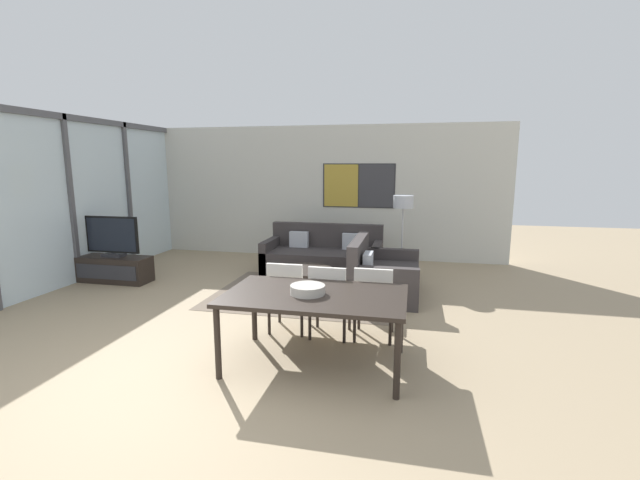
% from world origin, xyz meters
% --- Properties ---
extents(ground_plane, '(24.00, 24.00, 0.00)m').
position_xyz_m(ground_plane, '(0.00, 0.00, 0.00)').
color(ground_plane, '#9E896B').
extents(wall_back, '(8.01, 0.09, 2.80)m').
position_xyz_m(wall_back, '(0.03, 5.92, 1.41)').
color(wall_back, silver).
rests_on(wall_back, ground_plane).
extents(window_wall_left, '(0.07, 5.92, 2.80)m').
position_xyz_m(window_wall_left, '(-3.50, 2.96, 1.53)').
color(window_wall_left, silver).
rests_on(window_wall_left, ground_plane).
extents(area_rug, '(2.77, 2.19, 0.01)m').
position_xyz_m(area_rug, '(0.47, 3.16, 0.00)').
color(area_rug, '#706051').
rests_on(area_rug, ground_plane).
extents(tv_console, '(1.23, 0.46, 0.44)m').
position_xyz_m(tv_console, '(-2.89, 3.13, 0.22)').
color(tv_console, black).
rests_on(tv_console, ground_plane).
extents(television, '(0.98, 0.20, 0.69)m').
position_xyz_m(television, '(-2.89, 3.13, 0.78)').
color(television, '#2D2D33').
rests_on(television, tv_console).
extents(sofa_main, '(2.15, 1.00, 0.87)m').
position_xyz_m(sofa_main, '(0.47, 4.58, 0.28)').
color(sofa_main, '#383333').
rests_on(sofa_main, ground_plane).
extents(sofa_side, '(1.00, 1.47, 0.87)m').
position_xyz_m(sofa_side, '(1.62, 3.35, 0.28)').
color(sofa_side, '#383333').
rests_on(sofa_side, ground_plane).
extents(coffee_table, '(0.87, 0.87, 0.40)m').
position_xyz_m(coffee_table, '(0.47, 3.16, 0.30)').
color(coffee_table, black).
rests_on(coffee_table, ground_plane).
extents(dining_table, '(1.77, 1.06, 0.75)m').
position_xyz_m(dining_table, '(1.17, 0.84, 0.68)').
color(dining_table, black).
rests_on(dining_table, ground_plane).
extents(dining_chair_left, '(0.46, 0.46, 0.87)m').
position_xyz_m(dining_chair_left, '(0.66, 1.62, 0.49)').
color(dining_chair_left, beige).
rests_on(dining_chair_left, ground_plane).
extents(dining_chair_centre, '(0.46, 0.46, 0.87)m').
position_xyz_m(dining_chair_centre, '(1.17, 1.56, 0.49)').
color(dining_chair_centre, beige).
rests_on(dining_chair_centre, ground_plane).
extents(dining_chair_right, '(0.46, 0.46, 0.87)m').
position_xyz_m(dining_chair_right, '(1.68, 1.60, 0.49)').
color(dining_chair_right, beige).
rests_on(dining_chair_right, ground_plane).
extents(fruit_bowl, '(0.34, 0.34, 0.09)m').
position_xyz_m(fruit_bowl, '(1.11, 0.82, 0.80)').
color(fruit_bowl, '#B7B2A8').
rests_on(fruit_bowl, dining_table).
extents(floor_lamp, '(0.35, 0.35, 1.46)m').
position_xyz_m(floor_lamp, '(1.91, 4.49, 1.24)').
color(floor_lamp, '#2D2D33').
rests_on(floor_lamp, ground_plane).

